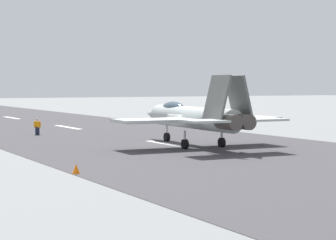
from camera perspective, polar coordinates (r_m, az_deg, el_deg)
The scene contains 5 objects.
ground_plane at distance 51.19m, azimuth 0.45°, elevation -2.27°, with size 400.00×400.00×0.00m, color gray.
runway_strip at distance 51.17m, azimuth 0.46°, elevation -2.26°, with size 240.00×26.00×0.02m.
fighter_jet at distance 49.99m, azimuth 2.29°, elevation 0.30°, with size 16.70×13.47×5.53m.
crew_person at distance 62.90m, azimuth -11.63°, elevation -0.60°, with size 0.48×0.59×1.60m.
marker_cone_near at distance 34.84m, azimuth -8.23°, elevation -4.37°, with size 0.44×0.44×0.55m, color orange.
Camera 1 is at (-44.56, 24.73, 4.78)m, focal length 68.07 mm.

